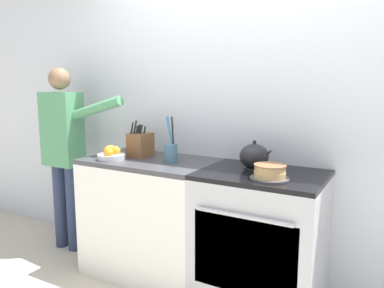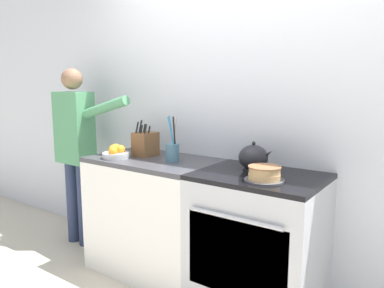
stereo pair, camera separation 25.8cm
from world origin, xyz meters
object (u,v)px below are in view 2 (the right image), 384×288
object	(u,v)px
tea_kettle	(254,158)
fruit_bowl	(116,152)
layer_cake	(264,174)
person_baker	(76,142)
stove_range	(257,242)
knife_block	(145,144)
utensil_crock	(173,151)

from	to	relation	value
tea_kettle	fruit_bowl	bearing A→B (deg)	-166.61
layer_cake	tea_kettle	distance (m)	0.29
layer_cake	tea_kettle	size ratio (longest dim) A/B	0.98
layer_cake	fruit_bowl	distance (m)	1.22
tea_kettle	person_baker	xyz separation A→B (m)	(-1.69, -0.12, -0.03)
tea_kettle	layer_cake	bearing A→B (deg)	-51.29
stove_range	fruit_bowl	world-z (taller)	fruit_bowl
knife_block	fruit_bowl	world-z (taller)	knife_block
knife_block	stove_range	bearing A→B (deg)	-2.46
knife_block	person_baker	xyz separation A→B (m)	(-0.78, -0.06, -0.05)
layer_cake	utensil_crock	distance (m)	0.79
stove_range	fruit_bowl	distance (m)	1.24
utensil_crock	tea_kettle	bearing A→B (deg)	9.93
knife_block	person_baker	bearing A→B (deg)	-175.32
layer_cake	tea_kettle	xyz separation A→B (m)	(-0.18, 0.23, 0.04)
fruit_bowl	person_baker	world-z (taller)	person_baker
fruit_bowl	person_baker	bearing A→B (deg)	168.72
stove_range	knife_block	size ratio (longest dim) A/B	3.22
stove_range	layer_cake	bearing A→B (deg)	-54.82
layer_cake	person_baker	xyz separation A→B (m)	(-1.87, 0.11, 0.01)
layer_cake	fruit_bowl	bearing A→B (deg)	-179.07
layer_cake	fruit_bowl	size ratio (longest dim) A/B	1.14
layer_cake	knife_block	distance (m)	1.11
stove_range	knife_block	xyz separation A→B (m)	(-1.00, 0.04, 0.55)
fruit_bowl	tea_kettle	bearing A→B (deg)	13.39
utensil_crock	person_baker	distance (m)	1.09
stove_range	person_baker	distance (m)	1.85
fruit_bowl	layer_cake	bearing A→B (deg)	0.93
stove_range	utensil_crock	bearing A→B (deg)	-179.23
layer_cake	knife_block	size ratio (longest dim) A/B	0.84
layer_cake	utensil_crock	world-z (taller)	utensil_crock
knife_block	person_baker	distance (m)	0.78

